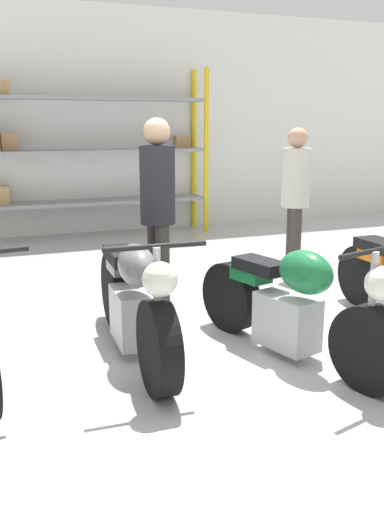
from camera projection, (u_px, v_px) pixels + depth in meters
name	position (u px, v px, depth m)	size (l,w,h in m)	color
ground_plane	(210.00, 352.00, 4.56)	(30.00, 30.00, 0.00)	#B2B7B7
back_wall	(78.00, 121.00, 9.11)	(30.00, 0.08, 3.60)	white
shelving_rack	(78.00, 151.00, 8.85)	(3.75, 0.63, 2.64)	yellow
motorcycle_grey	(134.00, 301.00, 4.41)	(0.69, 2.10, 1.03)	black
motorcycle_green	(295.00, 306.00, 4.36)	(0.83, 2.04, 0.99)	black
person_browsing	(296.00, 191.00, 6.52)	(0.40, 0.40, 1.73)	#38332D
person_near_rack	(158.00, 202.00, 5.16)	(0.36, 0.36, 1.83)	#38332D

